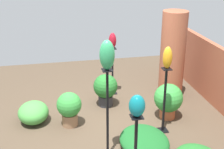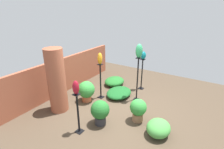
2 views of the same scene
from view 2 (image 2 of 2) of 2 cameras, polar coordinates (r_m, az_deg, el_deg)
The scene contains 17 objects.
ground_plane at distance 5.86m, azimuth 2.07°, elevation -11.20°, with size 8.00×8.00×0.00m, color #4C3D2D.
brick_wall_back at distance 6.96m, azimuth -15.64°, elevation -0.26°, with size 5.60×0.12×1.34m, color #9E5138.
brick_pillar at distance 5.62m, azimuth -17.64°, elevation -1.97°, with size 0.56×0.56×2.04m, color #9E5138.
pedestal_amber at distance 6.28m, azimuth -3.75°, elevation -2.68°, with size 0.20×0.20×1.29m.
pedestal_ruby at distance 4.74m, azimuth -10.98°, elevation -12.94°, with size 0.20×0.20×1.14m.
pedestal_teal at distance 7.04m, azimuth 9.71°, elevation -0.34°, with size 0.20×0.20×1.25m.
pedestal_jade at distance 6.12m, azimuth 8.26°, elevation -2.16°, with size 0.20×0.20×1.57m.
art_vase_amber at distance 5.96m, azimuth -3.96°, elevation 5.22°, with size 0.17×0.17×0.41m, color orange.
art_vase_ruby at distance 4.34m, azimuth -11.73°, elevation -4.19°, with size 0.16×0.17×0.36m, color maroon.
art_vase_teal at distance 6.77m, azimuth 10.15°, elevation 6.16°, with size 0.21×0.22×0.30m, color #0F727A.
art_vase_jade at distance 5.77m, azimuth 8.84°, elevation 7.62°, with size 0.22×0.23×0.47m, color #2D9356.
potted_plant_mid_left at distance 6.18m, azimuth -8.37°, elevation -5.13°, with size 0.59×0.59×0.74m.
potted_plant_walkway_edge at distance 5.18m, azimuth 8.54°, elevation -11.06°, with size 0.49×0.49×0.70m.
potted_plant_front_left at distance 5.01m, azimuth -3.91°, elevation -11.86°, with size 0.53×0.53×0.73m.
foliage_bed_east at distance 6.57m, azimuth 2.28°, elevation -5.95°, with size 1.07×0.86×0.26m, color #195923.
foliage_bed_west at distance 7.45m, azimuth 0.78°, elevation -2.23°, with size 0.92×0.78×0.31m, color #236B28.
foliage_bed_center at distance 4.89m, azimuth 14.92°, elevation -16.55°, with size 0.70×0.61×0.42m, color #479942.
Camera 2 is at (-4.27, -2.43, 3.19)m, focal length 28.00 mm.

